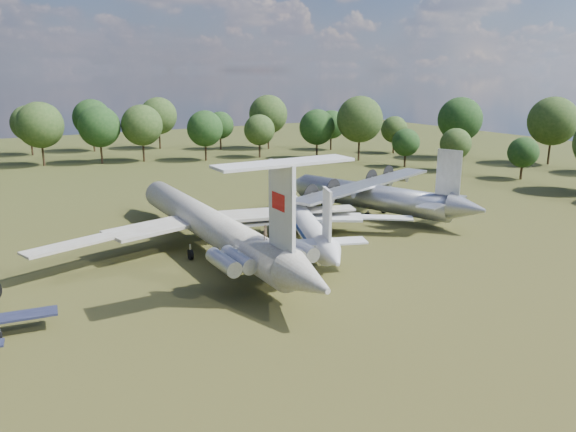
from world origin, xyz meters
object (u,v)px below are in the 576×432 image
an12_transport (371,200)px  person_on_il62 (265,232)px  il62_airliner (208,230)px  tu104_jet (302,223)px

an12_transport → person_on_il62: size_ratio=23.95×
il62_airliner → tu104_jet: bearing=-4.7°
il62_airliner → person_on_il62: bearing=-90.0°
tu104_jet → an12_transport: an12_transport is taller
an12_transport → person_on_il62: (-29.19, -19.33, 3.82)m
il62_airliner → tu104_jet: (13.18, -1.19, -0.70)m
il62_airliner → tu104_jet: il62_airliner is taller
an12_transport → il62_airliner: bearing=168.1°
tu104_jet → person_on_il62: 19.96m
an12_transport → person_on_il62: 35.22m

